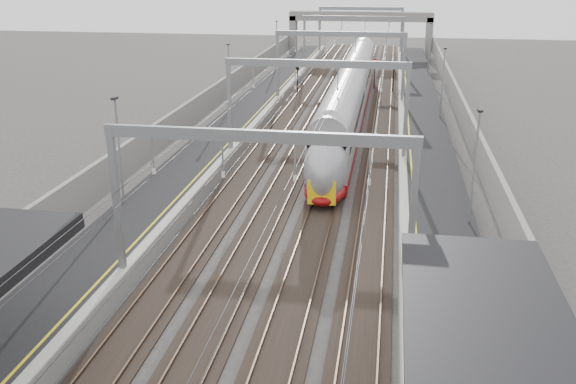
% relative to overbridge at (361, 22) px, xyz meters
% --- Properties ---
extents(platform_left, '(4.00, 120.00, 1.00)m').
position_rel_overbridge_xyz_m(platform_left, '(-8.00, -55.00, -4.81)').
color(platform_left, black).
rests_on(platform_left, ground).
extents(platform_right, '(4.00, 120.00, 1.00)m').
position_rel_overbridge_xyz_m(platform_right, '(8.00, -55.00, -4.81)').
color(platform_right, black).
rests_on(platform_right, ground).
extents(tracks, '(11.40, 140.00, 0.20)m').
position_rel_overbridge_xyz_m(tracks, '(0.00, -55.00, -5.26)').
color(tracks, black).
rests_on(tracks, ground).
extents(overhead_line, '(13.00, 140.00, 6.60)m').
position_rel_overbridge_xyz_m(overhead_line, '(0.00, -48.38, 0.83)').
color(overhead_line, gray).
rests_on(overhead_line, platform_left).
extents(overbridge, '(22.00, 2.20, 6.90)m').
position_rel_overbridge_xyz_m(overbridge, '(0.00, 0.00, 0.00)').
color(overbridge, gray).
rests_on(overbridge, ground).
extents(wall_left, '(0.30, 120.00, 3.20)m').
position_rel_overbridge_xyz_m(wall_left, '(-11.20, -55.00, -3.71)').
color(wall_left, gray).
rests_on(wall_left, ground).
extents(wall_right, '(0.30, 120.00, 3.20)m').
position_rel_overbridge_xyz_m(wall_right, '(11.20, -55.00, -3.71)').
color(wall_right, gray).
rests_on(wall_right, ground).
extents(train, '(2.64, 48.06, 4.17)m').
position_rel_overbridge_xyz_m(train, '(1.50, -45.08, -3.26)').
color(train, maroon).
rests_on(train, ground).
extents(signal_green, '(0.32, 0.32, 3.48)m').
position_rel_overbridge_xyz_m(signal_green, '(-5.20, -31.50, -2.89)').
color(signal_green, black).
rests_on(signal_green, ground).
extents(signal_red_near, '(0.32, 0.32, 3.48)m').
position_rel_overbridge_xyz_m(signal_red_near, '(3.20, -26.77, -2.89)').
color(signal_red_near, black).
rests_on(signal_red_near, ground).
extents(signal_red_far, '(0.32, 0.32, 3.48)m').
position_rel_overbridge_xyz_m(signal_red_far, '(5.40, -28.30, -2.89)').
color(signal_red_far, black).
rests_on(signal_red_far, ground).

